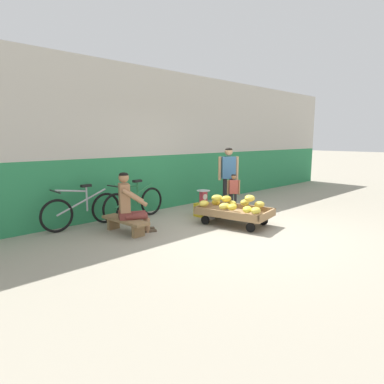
% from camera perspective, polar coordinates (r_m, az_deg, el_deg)
% --- Properties ---
extents(ground_plane, '(80.00, 80.00, 0.00)m').
position_cam_1_polar(ground_plane, '(6.42, 9.53, -6.78)').
color(ground_plane, gray).
extents(back_wall, '(16.00, 0.30, 3.37)m').
position_cam_1_polar(back_wall, '(8.20, -6.69, 8.69)').
color(back_wall, '#287F4C').
rests_on(back_wall, ground).
extents(banana_cart, '(1.11, 1.58, 0.36)m').
position_cam_1_polar(banana_cart, '(6.83, 7.31, -3.65)').
color(banana_cart, '#99754C').
rests_on(banana_cart, ground).
extents(banana_pile, '(1.00, 1.36, 0.27)m').
position_cam_1_polar(banana_pile, '(6.71, 7.41, -1.93)').
color(banana_pile, yellow).
rests_on(banana_pile, banana_cart).
extents(low_bench, '(0.37, 1.12, 0.27)m').
position_cam_1_polar(low_bench, '(6.34, -11.43, -5.16)').
color(low_bench, olive).
rests_on(low_bench, ground).
extents(vendor_seated, '(0.74, 0.63, 1.14)m').
position_cam_1_polar(vendor_seated, '(6.27, -10.74, -1.85)').
color(vendor_seated, '#9E704C').
rests_on(vendor_seated, ground).
extents(plastic_crate, '(0.36, 0.28, 0.30)m').
position_cam_1_polar(plastic_crate, '(7.56, 1.96, -3.02)').
color(plastic_crate, gold).
rests_on(plastic_crate, ground).
extents(weighing_scale, '(0.30, 0.30, 0.29)m').
position_cam_1_polar(weighing_scale, '(7.50, 1.98, -0.76)').
color(weighing_scale, '#28282D').
rests_on(weighing_scale, plastic_crate).
extents(bicycle_near_left, '(1.66, 0.48, 0.86)m').
position_cam_1_polar(bicycle_near_left, '(6.89, -18.35, -2.98)').
color(bicycle_near_left, black).
rests_on(bicycle_near_left, ground).
extents(bicycle_far_left, '(1.66, 0.48, 0.86)m').
position_cam_1_polar(bicycle_far_left, '(7.35, -9.92, -1.90)').
color(bicycle_far_left, black).
rests_on(bicycle_far_left, ground).
extents(customer_adult, '(0.40, 0.35, 1.53)m').
position_cam_1_polar(customer_adult, '(8.00, 6.27, 3.44)').
color(customer_adult, '#232328').
rests_on(customer_adult, ground).
extents(customer_child, '(0.23, 0.22, 0.94)m').
position_cam_1_polar(customer_child, '(7.70, 7.15, 0.41)').
color(customer_child, '#232328').
rests_on(customer_child, ground).
extents(shopping_bag, '(0.18, 0.12, 0.24)m').
position_cam_1_polar(shopping_bag, '(7.28, 3.18, -3.75)').
color(shopping_bag, silver).
rests_on(shopping_bag, ground).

